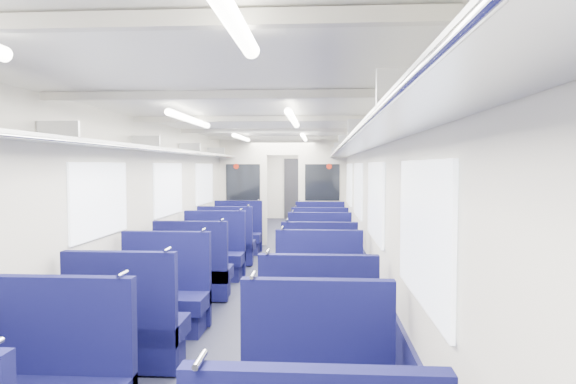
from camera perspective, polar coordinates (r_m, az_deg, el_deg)
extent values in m
cube|color=black|center=(8.13, -2.39, -9.58)|extent=(2.80, 18.00, 0.01)
cube|color=silver|center=(7.95, -2.42, 7.18)|extent=(2.80, 18.00, 0.01)
cube|color=beige|center=(8.22, -12.15, -1.21)|extent=(0.02, 18.00, 2.35)
cube|color=#111139|center=(8.32, -11.99, -6.89)|extent=(0.03, 17.90, 0.70)
cube|color=beige|center=(7.93, 7.71, -1.33)|extent=(0.02, 18.00, 2.35)
cube|color=#111139|center=(8.03, 7.56, -7.21)|extent=(0.03, 17.90, 0.70)
cube|color=beige|center=(16.92, 0.86, 0.98)|extent=(2.80, 0.02, 2.35)
cube|color=#B2B5BA|center=(8.16, -10.99, 4.35)|extent=(0.34, 17.40, 0.04)
cylinder|color=silver|center=(8.11, -9.76, 4.23)|extent=(0.02, 17.40, 0.02)
cube|color=#B2B5BA|center=(4.41, -24.40, 6.39)|extent=(0.34, 0.03, 0.14)
cube|color=#B2B5BA|center=(6.25, -15.69, 5.47)|extent=(0.34, 0.03, 0.14)
cube|color=#B2B5BA|center=(8.16, -11.00, 4.91)|extent=(0.34, 0.03, 0.14)
cube|color=#B2B5BA|center=(10.11, -8.11, 4.56)|extent=(0.34, 0.03, 0.14)
cube|color=#B2B5BA|center=(12.07, -6.15, 4.31)|extent=(0.34, 0.03, 0.14)
cube|color=#B2B5BA|center=(14.04, -4.75, 4.13)|extent=(0.34, 0.03, 0.14)
cube|color=#B2B5BA|center=(16.02, -3.69, 3.99)|extent=(0.34, 0.03, 0.14)
cube|color=#B2B5BA|center=(7.90, 6.44, 4.43)|extent=(0.34, 17.40, 0.04)
cylinder|color=silver|center=(7.89, 5.13, 4.30)|extent=(0.02, 17.40, 0.02)
cube|color=#B2B5BA|center=(1.94, 14.97, 11.23)|extent=(0.34, 0.03, 0.14)
cube|color=#B2B5BA|center=(3.91, 9.23, 7.08)|extent=(0.34, 0.03, 0.14)
cube|color=#B2B5BA|center=(5.91, 7.37, 5.70)|extent=(0.34, 0.03, 0.14)
cube|color=#B2B5BA|center=(7.90, 6.45, 5.01)|extent=(0.34, 0.03, 0.14)
cube|color=#B2B5BA|center=(9.90, 5.90, 4.60)|extent=(0.34, 0.03, 0.14)
cube|color=#B2B5BA|center=(11.90, 5.54, 4.33)|extent=(0.34, 0.03, 0.14)
cube|color=#B2B5BA|center=(13.89, 5.28, 4.14)|extent=(0.34, 0.03, 0.14)
cube|color=#B2B5BA|center=(15.89, 5.09, 3.99)|extent=(0.34, 0.03, 0.14)
cube|color=white|center=(5.47, -20.31, -0.84)|extent=(0.02, 1.30, 0.75)
cube|color=white|center=(7.63, -13.26, 0.29)|extent=(0.02, 1.30, 0.75)
cube|color=white|center=(9.85, -9.35, 0.92)|extent=(0.02, 1.30, 0.75)
cube|color=white|center=(12.59, -6.46, 1.39)|extent=(0.02, 1.30, 0.75)
cube|color=white|center=(14.86, -4.89, 1.63)|extent=(0.02, 1.30, 0.75)
cube|color=white|center=(2.76, 14.82, -4.35)|extent=(0.02, 1.30, 0.75)
cube|color=white|center=(5.03, 9.79, -1.02)|extent=(0.02, 1.30, 0.75)
cube|color=white|center=(7.31, 7.89, 0.23)|extent=(0.02, 1.30, 0.75)
cube|color=white|center=(9.61, 6.90, 0.89)|extent=(0.02, 1.30, 0.75)
cube|color=white|center=(12.40, 6.19, 1.36)|extent=(0.02, 1.30, 0.75)
cube|color=white|center=(14.70, 5.81, 1.62)|extent=(0.02, 1.30, 0.75)
cube|color=beige|center=(2.14, -20.81, 17.47)|extent=(2.70, 0.06, 0.06)
cube|color=beige|center=(4.02, -8.67, 10.71)|extent=(2.70, 0.06, 0.06)
cube|color=beige|center=(5.97, -4.50, 8.19)|extent=(2.70, 0.06, 0.06)
cube|color=beige|center=(7.95, -2.42, 6.89)|extent=(2.70, 0.06, 0.06)
cube|color=beige|center=(9.94, -1.18, 6.11)|extent=(2.70, 0.06, 0.06)
cube|color=beige|center=(11.93, -0.35, 5.59)|extent=(2.70, 0.06, 0.06)
cube|color=beige|center=(13.92, 0.24, 5.22)|extent=(2.70, 0.06, 0.06)
cube|color=beige|center=(15.92, 0.68, 4.94)|extent=(2.70, 0.06, 0.06)
cylinder|color=white|center=(5.59, -10.89, 7.99)|extent=(0.07, 1.60, 0.07)
cylinder|color=white|center=(9.01, -5.23, 6.11)|extent=(0.07, 1.60, 0.07)
cylinder|color=white|center=(13.47, -2.24, 5.08)|extent=(0.07, 1.60, 0.07)
cylinder|color=white|center=(5.42, 0.56, 8.20)|extent=(0.07, 1.60, 0.07)
cylinder|color=white|center=(8.91, 1.82, 6.15)|extent=(0.07, 1.60, 0.07)
cylinder|color=white|center=(13.40, 2.47, 5.09)|extent=(0.07, 1.60, 0.07)
cube|color=black|center=(16.87, 0.85, 0.38)|extent=(0.75, 0.06, 2.00)
cube|color=beige|center=(11.32, -5.03, -0.03)|extent=(1.05, 0.08, 2.35)
cube|color=black|center=(11.26, -5.08, 1.10)|extent=(0.76, 0.02, 0.80)
cylinder|color=#B71F0C|center=(11.27, -5.84, 2.88)|extent=(0.12, 0.01, 0.12)
cube|color=beige|center=(11.19, 3.86, -0.06)|extent=(1.05, 0.08, 2.35)
cube|color=black|center=(11.13, 3.87, 1.09)|extent=(0.76, 0.02, 0.80)
cylinder|color=#B71F0C|center=(11.12, 4.65, 2.89)|extent=(0.12, 0.01, 0.12)
cube|color=beige|center=(11.21, -0.61, 5.07)|extent=(0.70, 0.08, 0.35)
cylinder|color=silver|center=(1.94, -9.86, -18.07)|extent=(0.02, 0.15, 0.02)
cube|color=#0E0F44|center=(3.77, -24.02, -16.35)|extent=(0.97, 0.09, 1.03)
cylinder|color=silver|center=(3.46, -18.11, -8.75)|extent=(0.02, 0.15, 0.02)
cube|color=#0E0F44|center=(3.39, 3.32, -18.29)|extent=(0.97, 0.09, 1.03)
cylinder|color=silver|center=(3.27, -3.98, -9.30)|extent=(0.02, 0.15, 0.02)
cube|color=#0E0F44|center=(4.83, -17.37, -14.44)|extent=(0.97, 0.51, 0.17)
cube|color=#0E0E39|center=(4.90, -17.33, -16.76)|extent=(0.89, 0.41, 0.25)
cube|color=#0E0F44|center=(4.59, -18.37, -12.73)|extent=(0.97, 0.09, 1.03)
cylinder|color=silver|center=(4.34, -13.42, -6.31)|extent=(0.02, 0.15, 0.02)
cube|color=#0E0F44|center=(4.49, 3.42, -15.68)|extent=(0.97, 0.51, 0.17)
cube|color=#0E0E39|center=(4.56, 3.41, -18.15)|extent=(0.89, 0.41, 0.25)
cube|color=#0E0F44|center=(4.23, 3.41, -13.95)|extent=(0.97, 0.09, 1.03)
cylinder|color=silver|center=(4.13, -2.32, -6.70)|extent=(0.02, 0.15, 0.02)
cube|color=#0E0F44|center=(5.62, -14.09, -11.90)|extent=(0.97, 0.51, 0.17)
cube|color=#0E0E39|center=(5.68, -14.06, -13.92)|extent=(0.89, 0.41, 0.25)
cube|color=#0E0F44|center=(5.77, -13.47, -9.42)|extent=(0.97, 0.09, 1.03)
cylinder|color=silver|center=(5.57, -9.49, -4.21)|extent=(0.02, 0.15, 0.02)
cube|color=#0E0F44|center=(5.59, 3.49, -11.90)|extent=(0.97, 0.51, 0.17)
cube|color=#0E0E39|center=(5.65, 3.48, -13.93)|extent=(0.89, 0.41, 0.25)
cube|color=#0E0F44|center=(5.74, 3.50, -9.39)|extent=(0.97, 0.09, 1.03)
cylinder|color=silver|center=(5.67, -0.64, -4.05)|extent=(0.02, 0.15, 0.02)
cube|color=#0E0F44|center=(6.96, -10.43, -8.96)|extent=(0.97, 0.51, 0.17)
cube|color=#0E0E39|center=(7.01, -10.41, -10.62)|extent=(0.89, 0.41, 0.25)
cube|color=#0E0F44|center=(6.73, -10.88, -7.61)|extent=(0.97, 0.09, 1.03)
cylinder|color=silver|center=(6.56, -7.45, -3.11)|extent=(0.02, 0.15, 0.02)
cube|color=#0E0F44|center=(6.77, 3.53, -9.26)|extent=(0.97, 0.51, 0.17)
cube|color=#0E0E39|center=(6.82, 3.53, -10.97)|extent=(0.89, 0.41, 0.25)
cube|color=#0E0F44|center=(6.53, 3.53, -7.89)|extent=(0.97, 0.09, 1.03)
cylinder|color=silver|center=(6.46, -0.10, -3.18)|extent=(0.02, 0.15, 0.02)
cube|color=#0E0F44|center=(8.01, -8.50, -7.37)|extent=(0.97, 0.51, 0.17)
cube|color=#0E0E39|center=(8.05, -8.49, -8.83)|extent=(0.89, 0.41, 0.25)
cube|color=#0E0F44|center=(8.17, -8.21, -5.71)|extent=(0.97, 0.09, 1.03)
cylinder|color=silver|center=(8.04, -5.37, -1.98)|extent=(0.02, 0.15, 0.02)
cube|color=#0E0F44|center=(7.65, 3.56, -7.83)|extent=(0.97, 0.51, 0.17)
cube|color=#0E0E39|center=(7.69, 3.55, -9.35)|extent=(0.89, 0.41, 0.25)
cube|color=#0E0F44|center=(7.82, 3.57, -6.07)|extent=(0.97, 0.09, 1.03)
cylinder|color=silver|center=(7.77, 0.55, -2.14)|extent=(0.02, 0.15, 0.02)
cube|color=#0E0F44|center=(9.22, -6.84, -5.99)|extent=(0.97, 0.51, 0.17)
cube|color=#0E0E39|center=(9.25, -6.84, -7.26)|extent=(0.89, 0.41, 0.25)
cube|color=#0E0F44|center=(8.99, -7.10, -4.91)|extent=(0.97, 0.09, 1.03)
cylinder|color=silver|center=(8.86, -4.51, -1.52)|extent=(0.02, 0.15, 0.02)
cube|color=#0E0F44|center=(8.95, 3.59, -6.25)|extent=(0.97, 0.51, 0.17)
cube|color=#0E0E39|center=(8.98, 3.58, -7.56)|extent=(0.89, 0.41, 0.25)
cube|color=#0E0F44|center=(8.71, 3.59, -5.14)|extent=(0.97, 0.09, 1.03)
cylinder|color=silver|center=(8.66, 0.88, -1.61)|extent=(0.02, 0.15, 0.02)
cube|color=#0E0F44|center=(10.23, -5.77, -5.09)|extent=(0.97, 0.51, 0.17)
cube|color=#0E0E39|center=(10.26, -5.76, -6.24)|extent=(0.89, 0.41, 0.25)
cube|color=#0E0F44|center=(10.41, -5.59, -3.82)|extent=(0.97, 0.09, 1.03)
cylinder|color=silver|center=(10.30, -3.35, -0.88)|extent=(0.02, 0.15, 0.02)
cube|color=#0E0F44|center=(9.95, 3.60, -5.32)|extent=(0.97, 0.51, 0.17)
cube|color=#0E0E39|center=(9.98, 3.60, -6.50)|extent=(0.89, 0.41, 0.25)
cube|color=#0E0F44|center=(10.12, 3.61, -4.00)|extent=(0.97, 0.09, 1.03)
cylinder|color=silver|center=(10.08, 1.28, -0.96)|extent=(0.02, 0.15, 0.02)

